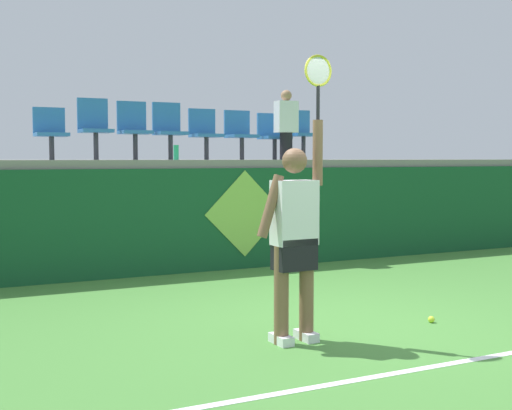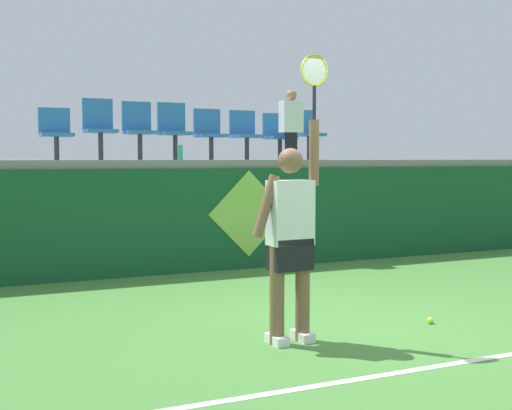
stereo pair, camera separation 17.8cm
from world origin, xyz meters
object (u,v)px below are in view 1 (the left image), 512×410
Objects in this scene: tennis_ball at (431,319)px; stadium_chair_5 at (240,132)px; stadium_chair_2 at (134,127)px; water_bottle at (176,152)px; tennis_player at (295,234)px; stadium_chair_6 at (273,134)px; stadium_chair_7 at (301,131)px; stadium_chair_0 at (50,130)px; stadium_chair_1 at (94,125)px; stadium_chair_3 at (169,128)px; spectator_0 at (286,124)px; stadium_chair_4 at (205,131)px.

stadium_chair_5 is (0.03, 4.61, 2.01)m from tennis_ball.
water_bottle is at bearing -52.39° from stadium_chair_2.
tennis_player reaches higher than stadium_chair_6.
stadium_chair_0 is at bearing -179.97° from stadium_chair_7.
stadium_chair_1 reaches higher than stadium_chair_7.
stadium_chair_3 is 1.15× the size of stadium_chair_6.
stadium_chair_2 is (-1.70, 4.61, 2.05)m from tennis_ball.
spectator_0 reaches higher than stadium_chair_2.
stadium_chair_1 is at bearing 179.88° from stadium_chair_2.
water_bottle is 1.44m from stadium_chair_5.
stadium_chair_3 is (-1.15, 4.61, 2.05)m from tennis_ball.
stadium_chair_7 reaches higher than water_bottle.
stadium_chair_0 is at bearing -179.91° from stadium_chair_4.
tennis_ball is 0.09× the size of stadium_chair_6.
stadium_chair_7 is at bearing 75.93° from tennis_ball.
stadium_chair_4 is 1.73m from stadium_chair_7.
tennis_player is 3.22× the size of stadium_chair_5.
tennis_ball is 0.09× the size of stadium_chair_0.
stadium_chair_0 is at bearing -179.98° from stadium_chair_6.
stadium_chair_3 reaches higher than water_bottle.
stadium_chair_6 reaches higher than tennis_ball.
stadium_chair_5 is at bearing 0.06° from stadium_chair_0.
tennis_player is 4.12m from water_bottle.
water_bottle is at bearing -19.39° from stadium_chair_0.
stadium_chair_5 is (1.18, -0.01, -0.04)m from stadium_chair_3.
tennis_player is at bearing -94.47° from water_bottle.
stadium_chair_1 is at bearing 0.83° from stadium_chair_0.
spectator_0 reaches higher than stadium_chair_0.
stadium_chair_6 is (2.89, -0.01, -0.08)m from stadium_chair_1.
tennis_player is 5.00m from stadium_chair_5.
tennis_player is 2.92× the size of stadium_chair_2.
stadium_chair_6 is 0.92× the size of stadium_chair_7.
stadium_chair_4 reaches higher than stadium_chair_0.
tennis_player is at bearing -73.93° from stadium_chair_0.
stadium_chair_3 is (0.41, 4.62, 1.12)m from tennis_player.
tennis_ball is 0.08× the size of stadium_chair_4.
stadium_chair_3 is at bearing 179.72° from stadium_chair_5.
stadium_chair_0 is at bearing 122.09° from tennis_ball.
spectator_0 is (0.59, -0.46, 0.12)m from stadium_chair_5.
stadium_chair_6 is at bearing -0.24° from stadium_chair_3.
stadium_chair_4 is 0.96× the size of stadium_chair_7.
tennis_player is at bearing -179.69° from tennis_ball.
tennis_ball is 0.31× the size of water_bottle.
tennis_ball is at bearing -57.91° from stadium_chair_0.
tennis_player reaches higher than stadium_chair_5.
tennis_ball is 5.79m from stadium_chair_0.
stadium_chair_4 is 1.01× the size of stadium_chair_5.
stadium_chair_6 is (2.31, -0.01, -0.06)m from stadium_chair_2.
tennis_ball is at bearing -63.78° from stadium_chair_1.
stadium_chair_4 is (0.99, 4.62, 1.08)m from tennis_player.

